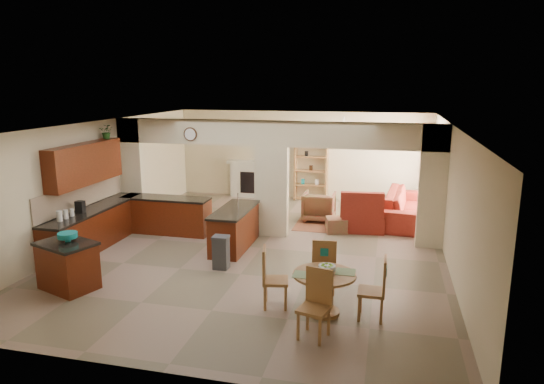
% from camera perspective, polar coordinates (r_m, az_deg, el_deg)
% --- Properties ---
extents(floor, '(10.00, 10.00, 0.00)m').
position_cam_1_polar(floor, '(11.10, -1.26, -6.59)').
color(floor, '#836C5B').
rests_on(floor, ground).
extents(ceiling, '(10.00, 10.00, 0.00)m').
position_cam_1_polar(ceiling, '(10.51, -1.33, 7.97)').
color(ceiling, white).
rests_on(ceiling, wall_back).
extents(wall_back, '(8.00, 0.00, 8.00)m').
position_cam_1_polar(wall_back, '(15.52, 3.46, 4.29)').
color(wall_back, beige).
rests_on(wall_back, floor).
extents(wall_front, '(8.00, 0.00, 8.00)m').
position_cam_1_polar(wall_front, '(6.22, -13.37, -9.05)').
color(wall_front, beige).
rests_on(wall_front, floor).
extents(wall_left, '(0.00, 10.00, 10.00)m').
position_cam_1_polar(wall_left, '(12.35, -19.55, 1.39)').
color(wall_left, beige).
rests_on(wall_left, floor).
extents(wall_right, '(0.00, 10.00, 10.00)m').
position_cam_1_polar(wall_right, '(10.45, 20.41, -0.63)').
color(wall_right, beige).
rests_on(wall_right, floor).
extents(partition_left_pier, '(0.60, 0.25, 2.80)m').
position_cam_1_polar(partition_left_pier, '(13.03, -16.07, 2.19)').
color(partition_left_pier, beige).
rests_on(partition_left_pier, floor).
extents(partition_center_pier, '(0.80, 0.25, 2.20)m').
position_cam_1_polar(partition_center_pier, '(11.73, -0.03, 0.07)').
color(partition_center_pier, beige).
rests_on(partition_center_pier, floor).
extents(partition_right_pier, '(0.60, 0.25, 2.80)m').
position_cam_1_polar(partition_right_pier, '(11.39, 18.36, 0.57)').
color(partition_right_pier, beige).
rests_on(partition_right_pier, floor).
extents(partition_header, '(8.00, 0.25, 0.60)m').
position_cam_1_polar(partition_header, '(11.50, -0.04, 6.89)').
color(partition_header, beige).
rests_on(partition_header, partition_center_pier).
extents(kitchen_counter, '(2.52, 3.29, 1.48)m').
position_cam_1_polar(kitchen_counter, '(11.97, -16.88, -3.37)').
color(kitchen_counter, '#3C1706').
rests_on(kitchen_counter, floor).
extents(upper_cabinets, '(0.35, 2.40, 0.90)m').
position_cam_1_polar(upper_cabinets, '(11.51, -21.14, 3.12)').
color(upper_cabinets, '#3C1706').
rests_on(upper_cabinets, wall_left).
extents(peninsula, '(0.70, 1.85, 0.91)m').
position_cam_1_polar(peninsula, '(11.02, -4.45, -4.27)').
color(peninsula, '#3C1706').
rests_on(peninsula, floor).
extents(wall_clock, '(0.34, 0.03, 0.34)m').
position_cam_1_polar(wall_clock, '(12.00, -9.60, 6.71)').
color(wall_clock, '#4E2E1A').
rests_on(wall_clock, partition_header).
extents(rug, '(1.60, 1.30, 0.01)m').
position_cam_1_polar(rug, '(12.84, 6.35, -3.94)').
color(rug, brown).
rests_on(rug, floor).
extents(fireplace, '(1.60, 0.35, 1.20)m').
position_cam_1_polar(fireplace, '(15.85, -2.39, 1.60)').
color(fireplace, beige).
rests_on(fireplace, floor).
extents(shelving_unit, '(1.00, 0.32, 1.80)m').
position_cam_1_polar(shelving_unit, '(15.37, 4.60, 2.30)').
color(shelving_unit, '#9C6336').
rests_on(shelving_unit, floor).
extents(window_a, '(0.02, 0.90, 1.90)m').
position_cam_1_polar(window_a, '(12.73, 19.07, 0.83)').
color(window_a, white).
rests_on(window_a, wall_right).
extents(window_b, '(0.02, 0.90, 1.90)m').
position_cam_1_polar(window_b, '(14.39, 18.48, 2.18)').
color(window_b, white).
rests_on(window_b, wall_right).
extents(glazed_door, '(0.02, 0.70, 2.10)m').
position_cam_1_polar(glazed_door, '(13.58, 18.71, 0.92)').
color(glazed_door, white).
rests_on(glazed_door, wall_right).
extents(drape_a_left, '(0.10, 0.28, 2.30)m').
position_cam_1_polar(drape_a_left, '(12.14, 19.13, 0.27)').
color(drape_a_left, '#381A16').
rests_on(drape_a_left, wall_right).
extents(drape_a_right, '(0.10, 0.28, 2.30)m').
position_cam_1_polar(drape_a_right, '(13.31, 18.67, 1.35)').
color(drape_a_right, '#381A16').
rests_on(drape_a_right, wall_right).
extents(drape_b_left, '(0.10, 0.28, 2.30)m').
position_cam_1_polar(drape_b_left, '(13.80, 18.51, 1.75)').
color(drape_b_left, '#381A16').
rests_on(drape_b_left, wall_right).
extents(drape_b_right, '(0.10, 0.28, 2.30)m').
position_cam_1_polar(drape_b_right, '(14.98, 18.15, 2.59)').
color(drape_b_right, '#381A16').
rests_on(drape_b_right, wall_right).
extents(ceiling_fan, '(1.00, 1.00, 0.10)m').
position_cam_1_polar(ceiling_fan, '(13.22, 8.44, 7.77)').
color(ceiling_fan, white).
rests_on(ceiling_fan, ceiling).
extents(kitchen_island, '(1.20, 1.02, 0.88)m').
position_cam_1_polar(kitchen_island, '(9.60, -22.89, -7.96)').
color(kitchen_island, '#3C1706').
rests_on(kitchen_island, floor).
extents(teal_bowl, '(0.34, 0.34, 0.16)m').
position_cam_1_polar(teal_bowl, '(9.49, -22.90, -4.90)').
color(teal_bowl, teal).
rests_on(teal_bowl, kitchen_island).
extents(trash_can, '(0.30, 0.26, 0.63)m').
position_cam_1_polar(trash_can, '(9.87, -6.02, -7.22)').
color(trash_can, '#323134').
rests_on(trash_can, floor).
extents(dining_table, '(1.02, 1.02, 0.69)m').
position_cam_1_polar(dining_table, '(7.98, 6.15, -10.98)').
color(dining_table, '#9C6336').
rests_on(dining_table, floor).
extents(fruit_bowl, '(0.28, 0.28, 0.15)m').
position_cam_1_polar(fruit_bowl, '(7.89, 6.49, -8.95)').
color(fruit_bowl, '#70BA28').
rests_on(fruit_bowl, dining_table).
extents(sofa, '(2.93, 1.35, 0.83)m').
position_cam_1_polar(sofa, '(13.54, 15.75, -1.67)').
color(sofa, maroon).
rests_on(sofa, floor).
extents(chaise, '(1.14, 0.97, 0.42)m').
position_cam_1_polar(chaise, '(12.56, 10.55, -3.48)').
color(chaise, maroon).
rests_on(chaise, floor).
extents(armchair, '(0.84, 0.87, 0.79)m').
position_cam_1_polar(armchair, '(13.21, 5.55, -1.70)').
color(armchair, maroon).
rests_on(armchair, floor).
extents(ottoman, '(0.61, 0.61, 0.37)m').
position_cam_1_polar(ottoman, '(12.30, 7.58, -3.86)').
color(ottoman, maroon).
rests_on(ottoman, floor).
extents(plant, '(0.35, 0.32, 0.34)m').
position_cam_1_polar(plant, '(12.21, -18.87, 6.74)').
color(plant, '#1B4512').
rests_on(plant, upper_cabinets).
extents(chair_north, '(0.46, 0.46, 1.02)m').
position_cam_1_polar(chair_north, '(8.67, 6.15, -8.43)').
color(chair_north, '#9C6336').
rests_on(chair_north, floor).
extents(chair_east, '(0.43, 0.42, 1.02)m').
position_cam_1_polar(chair_east, '(7.91, 12.27, -10.78)').
color(chair_east, '#9C6336').
rests_on(chair_east, floor).
extents(chair_south, '(0.51, 0.51, 1.02)m').
position_cam_1_polar(chair_south, '(7.30, 5.24, -12.59)').
color(chair_south, '#9C6336').
rests_on(chair_south, floor).
extents(chair_west, '(0.50, 0.50, 1.02)m').
position_cam_1_polar(chair_west, '(8.16, -0.17, -9.73)').
color(chair_west, '#9C6336').
rests_on(chair_west, floor).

